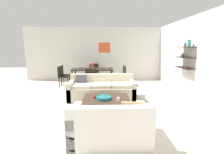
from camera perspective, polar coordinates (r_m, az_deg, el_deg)
ground_plane at (r=5.20m, az=-3.89°, el=-8.58°), size 18.00×18.00×0.00m
back_wall_unit at (r=8.46m, az=-1.38°, el=8.12°), size 8.40×0.09×2.70m
right_wall_shelf_unit at (r=6.24m, az=25.30°, el=6.29°), size 0.34×8.20×2.70m
sofa_beige at (r=5.44m, az=-3.66°, el=-4.52°), size 2.15×0.90×0.78m
loveseat_white at (r=3.07m, az=-0.57°, el=-16.71°), size 1.41×0.90×0.78m
coffee_table at (r=4.26m, az=-2.06°, el=-10.23°), size 1.20×1.09×0.38m
decorative_bowl at (r=4.20m, az=-2.95°, el=-7.23°), size 0.39×0.39×0.07m
candle_jar at (r=4.07m, az=2.16°, el=-7.77°), size 0.07×0.07×0.08m
apple_on_coffee_table at (r=4.30m, az=-6.15°, el=-6.88°), size 0.07×0.07×0.07m
dining_table at (r=7.31m, az=-6.80°, el=2.37°), size 1.81×0.88×0.75m
dining_chair_head at (r=8.17m, az=-6.33°, el=2.00°), size 0.44×0.44×0.88m
dining_chair_left_near at (r=7.36m, az=-17.11°, el=0.67°), size 0.44×0.44×0.88m
dining_chair_left_far at (r=7.74m, az=-16.38°, el=1.16°), size 0.44×0.44×0.88m
dining_chair_right_far at (r=7.55m, az=3.31°, el=1.35°), size 0.44×0.44×0.88m
dining_chair_right_near at (r=7.16m, az=3.63°, el=0.85°), size 0.44×0.44×0.88m
dining_chair_foot at (r=6.50m, az=-7.32°, el=-0.19°), size 0.44×0.44×0.88m
wine_glass_head at (r=7.66m, az=-6.62°, el=4.29°), size 0.07×0.07×0.19m
wine_glass_right_near at (r=7.15m, az=-1.51°, el=3.89°), size 0.06×0.06×0.18m
wine_glass_right_far at (r=7.37m, az=-1.54°, el=3.93°), size 0.08×0.08×0.15m
wine_glass_left_far at (r=7.47m, az=-11.93°, el=3.87°), size 0.08×0.08×0.17m
wine_glass_left_near at (r=7.26m, az=-12.21°, el=3.63°), size 0.07×0.07×0.16m
centerpiece_vase at (r=7.29m, az=-6.92°, el=4.11°), size 0.16×0.16×0.28m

